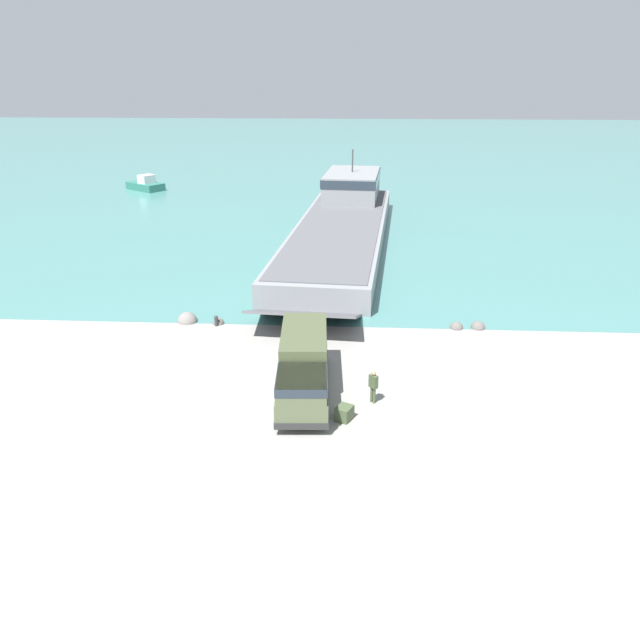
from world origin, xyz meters
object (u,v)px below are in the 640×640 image
object	(u,v)px
moored_boat_a	(146,185)
military_truck	(303,366)
landing_craft	(343,219)
soldier_on_ramp	(373,384)
mooring_bollard	(216,320)
cargo_crate	(344,413)

from	to	relation	value
moored_boat_a	military_truck	bearing A→B (deg)	-119.48
landing_craft	moored_boat_a	size ratio (longest dim) A/B	7.18
soldier_on_ramp	moored_boat_a	xyz separation A→B (m)	(-29.46, 56.44, -0.30)
mooring_bollard	cargo_crate	distance (m)	13.77
cargo_crate	mooring_bollard	bearing A→B (deg)	127.34
landing_craft	mooring_bollard	bearing A→B (deg)	-103.24
military_truck	soldier_on_ramp	xyz separation A→B (m)	(3.45, -0.77, -0.51)
moored_boat_a	mooring_bollard	distance (m)	51.14
landing_craft	military_truck	xyz separation A→B (m)	(-1.24, -32.02, -0.19)
mooring_bollard	military_truck	bearing A→B (deg)	-53.60
military_truck	moored_boat_a	size ratio (longest dim) A/B	1.41
mooring_bollard	moored_boat_a	bearing A→B (deg)	112.71
military_truck	soldier_on_ramp	bearing A→B (deg)	74.22
landing_craft	soldier_on_ramp	size ratio (longest dim) A/B	24.44
military_truck	soldier_on_ramp	distance (m)	3.57
cargo_crate	moored_boat_a	bearing A→B (deg)	115.80
landing_craft	soldier_on_ramp	world-z (taller)	landing_craft
cargo_crate	military_truck	bearing A→B (deg)	130.41
military_truck	cargo_crate	world-z (taller)	military_truck
moored_boat_a	mooring_bollard	world-z (taller)	moored_boat_a
soldier_on_ramp	cargo_crate	size ratio (longest dim) A/B	2.12
military_truck	moored_boat_a	xyz separation A→B (m)	(-26.01, 55.68, -0.81)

